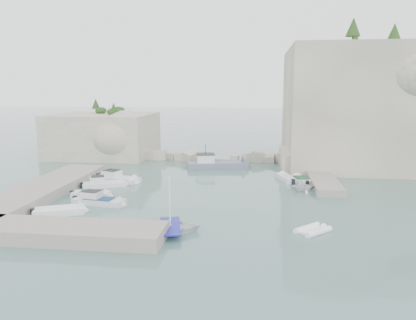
# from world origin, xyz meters

# --- Properties ---
(ground) EXTENTS (400.00, 400.00, 0.00)m
(ground) POSITION_xyz_m (0.00, 0.00, 0.00)
(ground) COLOR #4C726B
(ground) RESTS_ON ground
(cliff_east) EXTENTS (26.00, 22.00, 17.00)m
(cliff_east) POSITION_xyz_m (23.00, 23.00, 8.50)
(cliff_east) COLOR beige
(cliff_east) RESTS_ON ground
(cliff_terrace) EXTENTS (8.00, 10.00, 2.50)m
(cliff_terrace) POSITION_xyz_m (13.00, 18.00, 1.25)
(cliff_terrace) COLOR beige
(cliff_terrace) RESTS_ON ground
(outcrop_west) EXTENTS (16.00, 14.00, 7.00)m
(outcrop_west) POSITION_xyz_m (-20.00, 25.00, 3.50)
(outcrop_west) COLOR beige
(outcrop_west) RESTS_ON ground
(quay_west) EXTENTS (5.00, 24.00, 1.10)m
(quay_west) POSITION_xyz_m (-17.00, -1.00, 0.55)
(quay_west) COLOR #9E9689
(quay_west) RESTS_ON ground
(quay_south) EXTENTS (18.00, 4.00, 1.10)m
(quay_south) POSITION_xyz_m (-10.00, -12.50, 0.55)
(quay_south) COLOR #9E9689
(quay_south) RESTS_ON ground
(ledge_east) EXTENTS (3.00, 16.00, 0.80)m
(ledge_east) POSITION_xyz_m (13.50, 10.00, 0.40)
(ledge_east) COLOR #9E9689
(ledge_east) RESTS_ON ground
(breakwater) EXTENTS (28.00, 3.00, 1.40)m
(breakwater) POSITION_xyz_m (-1.00, 22.00, 0.70)
(breakwater) COLOR beige
(breakwater) RESTS_ON ground
(motorboat_a) EXTENTS (6.72, 4.05, 1.40)m
(motorboat_a) POSITION_xyz_m (-11.29, 6.74, 0.00)
(motorboat_a) COLOR silver
(motorboat_a) RESTS_ON ground
(motorboat_b) EXTENTS (5.55, 3.59, 1.40)m
(motorboat_b) POSITION_xyz_m (-11.81, 3.75, 0.00)
(motorboat_b) COLOR silver
(motorboat_b) RESTS_ON ground
(motorboat_c) EXTENTS (4.40, 1.89, 0.70)m
(motorboat_c) POSITION_xyz_m (-11.55, -0.65, 0.00)
(motorboat_c) COLOR silver
(motorboat_c) RESTS_ON ground
(motorboat_d) EXTENTS (5.88, 2.54, 1.40)m
(motorboat_d) POSITION_xyz_m (-9.64, -3.23, 0.00)
(motorboat_d) COLOR silver
(motorboat_d) RESTS_ON ground
(motorboat_e) EXTENTS (5.19, 3.64, 0.70)m
(motorboat_e) POSITION_xyz_m (-12.06, -6.58, 0.00)
(motorboat_e) COLOR white
(motorboat_e) RESTS_ON ground
(rowboat) EXTENTS (5.54, 4.50, 1.01)m
(rowboat) POSITION_xyz_m (-1.02, -10.06, 0.00)
(rowboat) COLOR white
(rowboat) RESTS_ON ground
(inflatable_dinghy) EXTENTS (3.24, 3.20, 0.44)m
(inflatable_dinghy) POSITION_xyz_m (10.18, -8.66, 0.00)
(inflatable_dinghy) COLOR white
(inflatable_dinghy) RESTS_ON ground
(tender_east_a) EXTENTS (3.25, 2.93, 1.51)m
(tender_east_a) POSITION_xyz_m (10.77, 4.38, 0.00)
(tender_east_a) COLOR silver
(tender_east_a) RESTS_ON ground
(tender_east_b) EXTENTS (2.53, 4.55, 0.70)m
(tender_east_b) POSITION_xyz_m (11.00, 8.86, 0.00)
(tender_east_b) COLOR white
(tender_east_b) RESTS_ON ground
(tender_east_c) EXTENTS (2.77, 4.82, 0.70)m
(tender_east_c) POSITION_xyz_m (9.35, 9.71, 0.00)
(tender_east_c) COLOR silver
(tender_east_c) RESTS_ON ground
(tender_east_d) EXTENTS (4.21, 2.12, 1.55)m
(tender_east_d) POSITION_xyz_m (10.78, 15.17, 0.00)
(tender_east_d) COLOR white
(tender_east_d) RESTS_ON ground
(work_boat) EXTENTS (9.82, 4.78, 2.20)m
(work_boat) POSITION_xyz_m (0.04, 16.61, 0.00)
(work_boat) COLOR slate
(work_boat) RESTS_ON ground
(rowboat_mast) EXTENTS (0.10, 0.10, 4.20)m
(rowboat_mast) POSITION_xyz_m (-1.02, -10.06, 2.60)
(rowboat_mast) COLOR white
(rowboat_mast) RESTS_ON rowboat
(vegetation) EXTENTS (53.48, 13.88, 13.40)m
(vegetation) POSITION_xyz_m (17.83, 24.40, 17.93)
(vegetation) COLOR #1E4219
(vegetation) RESTS_ON ground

